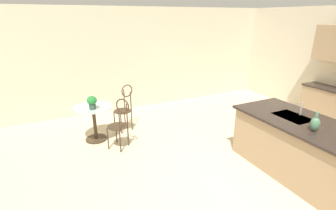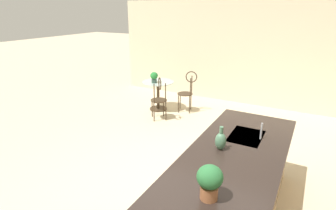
{
  "view_description": "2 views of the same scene",
  "coord_description": "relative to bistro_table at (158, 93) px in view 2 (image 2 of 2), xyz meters",
  "views": [
    {
      "loc": [
        2.23,
        -2.62,
        2.47
      ],
      "look_at": [
        -1.55,
        -0.78,
        0.95
      ],
      "focal_mm": 26.53,
      "sensor_mm": 36.0,
      "label": 1
    },
    {
      "loc": [
        3.06,
        1.5,
        2.5
      ],
      "look_at": [
        -0.64,
        -0.52,
        0.99
      ],
      "focal_mm": 29.2,
      "sensor_mm": 36.0,
      "label": 2
    }
  ],
  "objects": [
    {
      "name": "ground_plane",
      "position": [
        2.67,
        1.93,
        -0.45
      ],
      "size": [
        40.0,
        40.0,
        0.0
      ],
      "primitive_type": "plane",
      "color": "beige"
    },
    {
      "name": "wall_left_window",
      "position": [
        -1.59,
        1.93,
        0.9
      ],
      "size": [
        0.12,
        7.8,
        2.7
      ],
      "primitive_type": "cube",
      "color": "beige",
      "rests_on": "ground"
    },
    {
      "name": "kitchen_island",
      "position": [
        2.96,
        2.78,
        0.02
      ],
      "size": [
        2.8,
        1.06,
        0.92
      ],
      "color": "tan",
      "rests_on": "ground"
    },
    {
      "name": "bistro_table",
      "position": [
        0.0,
        0.0,
        0.0
      ],
      "size": [
        0.8,
        0.8,
        0.74
      ],
      "color": "#3D2D1E",
      "rests_on": "ground"
    },
    {
      "name": "chair_near_window",
      "position": [
        0.58,
        0.38,
        0.13
      ],
      "size": [
        0.54,
        0.54,
        1.04
      ],
      "color": "#3D2D1E",
      "rests_on": "ground"
    },
    {
      "name": "chair_by_island",
      "position": [
        -0.23,
        0.71,
        0.13
      ],
      "size": [
        0.48,
        0.52,
        1.04
      ],
      "color": "#3D2D1E",
      "rests_on": "ground"
    },
    {
      "name": "sink_faucet",
      "position": [
        2.42,
        2.96,
        0.58
      ],
      "size": [
        0.02,
        0.02,
        0.22
      ],
      "primitive_type": "cylinder",
      "color": "#B2B5BA",
      "rests_on": "kitchen_island"
    },
    {
      "name": "potted_plant_on_table",
      "position": [
        0.14,
        -0.03,
        0.45
      ],
      "size": [
        0.19,
        0.19,
        0.27
      ],
      "color": "#385147",
      "rests_on": "bistro_table"
    },
    {
      "name": "potted_plant_counter_far",
      "position": [
        3.82,
        2.79,
        0.66
      ],
      "size": [
        0.23,
        0.23,
        0.32
      ],
      "color": "#9E603D",
      "rests_on": "kitchen_island"
    },
    {
      "name": "vase_on_counter",
      "position": [
        2.92,
        2.59,
        0.58
      ],
      "size": [
        0.13,
        0.13,
        0.29
      ],
      "color": "#4C7A5B",
      "rests_on": "kitchen_island"
    }
  ]
}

